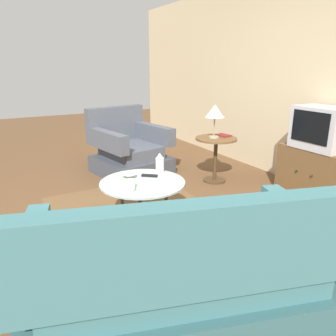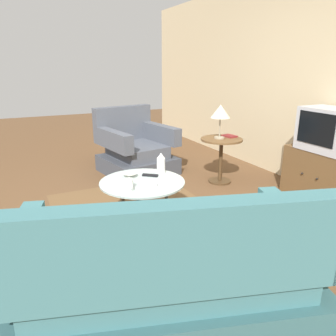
% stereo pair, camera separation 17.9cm
% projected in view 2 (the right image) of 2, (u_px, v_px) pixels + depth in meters
% --- Properties ---
extents(ground_plane, '(16.00, 16.00, 0.00)m').
position_uv_depth(ground_plane, '(149.00, 218.00, 3.40)').
color(ground_plane, brown).
extents(back_wall, '(9.00, 0.12, 2.70)m').
position_uv_depth(back_wall, '(322.00, 80.00, 3.96)').
color(back_wall, '#CCB78E').
rests_on(back_wall, ground).
extents(area_rug, '(2.28, 1.63, 0.00)m').
position_uv_depth(area_rug, '(143.00, 220.00, 3.35)').
color(area_rug, brown).
rests_on(area_rug, ground).
extents(armchair, '(1.09, 1.07, 0.93)m').
position_uv_depth(armchair, '(135.00, 151.00, 4.82)').
color(armchair, '#3E424B').
rests_on(armchair, ground).
extents(couch, '(1.47, 2.08, 0.91)m').
position_uv_depth(couch, '(168.00, 275.00, 2.02)').
color(couch, '#325C60').
rests_on(couch, ground).
extents(coffee_table, '(0.84, 0.84, 0.43)m').
position_uv_depth(coffee_table, '(142.00, 184.00, 3.23)').
color(coffee_table, '#B2C6C1').
rests_on(coffee_table, ground).
extents(side_table, '(0.55, 0.55, 0.61)m').
position_uv_depth(side_table, '(221.00, 151.00, 4.32)').
color(side_table, brown).
rests_on(side_table, ground).
extents(tv_stand, '(0.86, 0.43, 0.60)m').
position_uv_depth(tv_stand, '(322.00, 176.00, 3.78)').
color(tv_stand, brown).
rests_on(tv_stand, ground).
extents(television, '(0.58, 0.41, 0.48)m').
position_uv_depth(television, '(328.00, 130.00, 3.61)').
color(television, '#B7B7BC').
rests_on(television, tv_stand).
extents(table_lamp, '(0.25, 0.25, 0.44)m').
position_uv_depth(table_lamp, '(220.00, 112.00, 4.17)').
color(table_lamp, '#9E937A').
rests_on(table_lamp, side_table).
extents(vase, '(0.09, 0.09, 0.22)m').
position_uv_depth(vase, '(161.00, 163.00, 3.45)').
color(vase, white).
rests_on(vase, coffee_table).
extents(mug, '(0.13, 0.08, 0.10)m').
position_uv_depth(mug, '(129.00, 184.00, 3.00)').
color(mug, white).
rests_on(mug, coffee_table).
extents(bowl, '(0.15, 0.15, 0.04)m').
position_uv_depth(bowl, '(130.00, 175.00, 3.34)').
color(bowl, silver).
rests_on(bowl, coffee_table).
extents(tv_remote_dark, '(0.14, 0.16, 0.02)m').
position_uv_depth(tv_remote_dark, '(150.00, 175.00, 3.37)').
color(tv_remote_dark, black).
rests_on(tv_remote_dark, coffee_table).
extents(tv_remote_silver, '(0.13, 0.17, 0.02)m').
position_uv_depth(tv_remote_silver, '(149.00, 184.00, 3.12)').
color(tv_remote_silver, '#B2B2B7').
rests_on(tv_remote_silver, coffee_table).
extents(book, '(0.20, 0.16, 0.02)m').
position_uv_depth(book, '(229.00, 136.00, 4.37)').
color(book, maroon).
rests_on(book, side_table).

